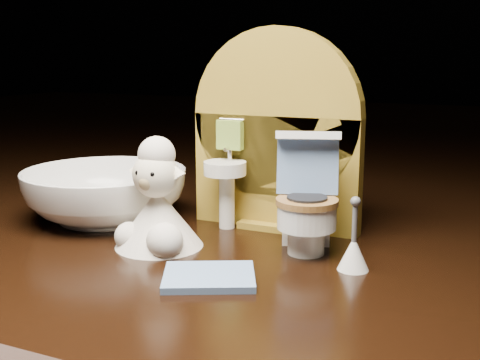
% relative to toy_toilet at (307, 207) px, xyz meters
% --- Properties ---
extents(backdrop_panel, '(0.13, 0.05, 0.15)m').
position_rel_toy_toilet_xyz_m(backdrop_panel, '(-0.04, 0.04, 0.04)').
color(backdrop_panel, olive).
rests_on(backdrop_panel, ground).
extents(toy_toilet, '(0.05, 0.06, 0.08)m').
position_rel_toy_toilet_xyz_m(toy_toilet, '(0.00, 0.00, 0.00)').
color(toy_toilet, white).
rests_on(toy_toilet, ground).
extents(bath_mat, '(0.07, 0.06, 0.00)m').
position_rel_toy_toilet_xyz_m(bath_mat, '(-0.03, -0.08, -0.03)').
color(bath_mat, '#607FAD').
rests_on(bath_mat, ground).
extents(toilet_brush, '(0.02, 0.02, 0.05)m').
position_rel_toy_toilet_xyz_m(toilet_brush, '(0.04, -0.02, -0.02)').
color(toilet_brush, white).
rests_on(toilet_brush, ground).
extents(plush_lamb, '(0.06, 0.06, 0.08)m').
position_rel_toy_toilet_xyz_m(plush_lamb, '(-0.10, -0.04, -0.00)').
color(plush_lamb, silver).
rests_on(plush_lamb, ground).
extents(ceramic_bowl, '(0.17, 0.17, 0.04)m').
position_rel_toy_toilet_xyz_m(ceramic_bowl, '(-0.17, 0.01, -0.01)').
color(ceramic_bowl, white).
rests_on(ceramic_bowl, ground).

